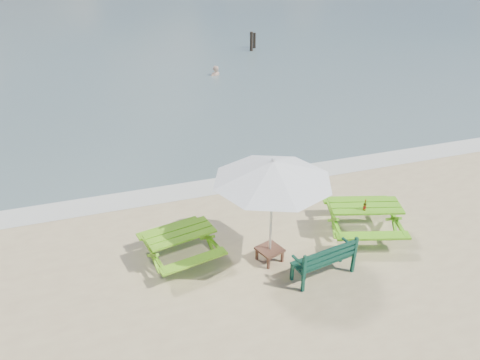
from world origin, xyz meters
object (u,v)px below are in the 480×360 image
object	(u,v)px
picnic_table_left	(181,246)
beer_bottle	(365,207)
side_table	(270,254)
swimmer	(215,82)
picnic_table_right	(363,219)
park_bench	(323,265)
patio_umbrella	(273,171)

from	to	relation	value
picnic_table_left	beer_bottle	size ratio (longest dim) A/B	7.09
side_table	swimmer	distance (m)	14.30
picnic_table_right	park_bench	distance (m)	1.93
picnic_table_left	side_table	xyz separation A→B (m)	(1.80, -0.65, -0.17)
beer_bottle	swimmer	xyz separation A→B (m)	(0.35, 13.93, -1.18)
picnic_table_right	beer_bottle	size ratio (longest dim) A/B	8.25
side_table	beer_bottle	xyz separation A→B (m)	(2.30, 0.11, 0.69)
patio_umbrella	side_table	bearing A→B (deg)	-90.00
side_table	swimmer	xyz separation A→B (m)	(2.65, 14.04, -0.48)
picnic_table_left	patio_umbrella	xyz separation A→B (m)	(1.80, -0.65, 1.86)
picnic_table_left	picnic_table_right	world-z (taller)	picnic_table_right
picnic_table_left	park_bench	world-z (taller)	park_bench
picnic_table_left	side_table	world-z (taller)	picnic_table_left
beer_bottle	park_bench	bearing A→B (deg)	-147.72
beer_bottle	swimmer	bearing A→B (deg)	88.56
park_bench	patio_umbrella	xyz separation A→B (m)	(-0.86, 0.80, 1.93)
side_table	picnic_table_left	bearing A→B (deg)	160.06
beer_bottle	patio_umbrella	bearing A→B (deg)	-177.22
side_table	beer_bottle	size ratio (longest dim) A/B	2.35
picnic_table_left	park_bench	size ratio (longest dim) A/B	1.32
picnic_table_right	beer_bottle	xyz separation A→B (m)	(-0.15, -0.19, 0.49)
picnic_table_left	beer_bottle	world-z (taller)	beer_bottle
side_table	swimmer	size ratio (longest dim) A/B	0.40
picnic_table_right	park_bench	bearing A→B (deg)	-145.40
patio_umbrella	swimmer	distance (m)	14.51
picnic_table_left	beer_bottle	xyz separation A→B (m)	(4.10, -0.54, 0.53)
park_bench	beer_bottle	xyz separation A→B (m)	(1.44, 0.91, 0.60)
park_bench	patio_umbrella	size ratio (longest dim) A/B	0.46
picnic_table_right	swimmer	world-z (taller)	picnic_table_right
picnic_table_left	beer_bottle	distance (m)	4.17
picnic_table_left	park_bench	bearing A→B (deg)	-28.62
picnic_table_left	swimmer	world-z (taller)	picnic_table_left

